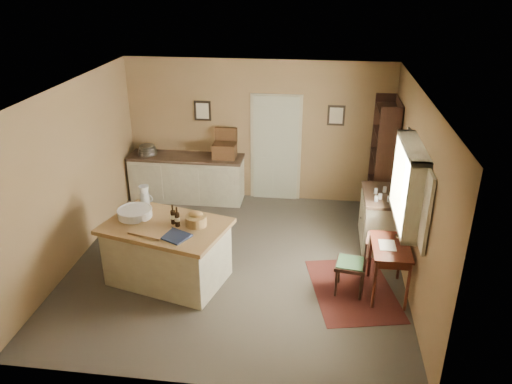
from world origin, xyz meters
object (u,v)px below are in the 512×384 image
work_island (167,250)px  sideboard (188,176)px  desk_chair (351,265)px  right_cabinet (379,219)px  writing_desk (390,252)px  shelving_unit (386,160)px

work_island → sideboard: 2.78m
desk_chair → right_cabinet: 1.52m
writing_desk → shelving_unit: size_ratio=0.38×
work_island → sideboard: size_ratio=0.87×
shelving_unit → desk_chair: bearing=-104.8°
work_island → right_cabinet: 3.45m
writing_desk → right_cabinet: bearing=90.0°
sideboard → writing_desk: size_ratio=2.65×
writing_desk → work_island: bearing=-178.9°
desk_chair → right_cabinet: size_ratio=0.88×
right_cabinet → shelving_unit: size_ratio=0.47×
writing_desk → right_cabinet: size_ratio=0.82×
work_island → shelving_unit: (3.29, 2.55, 0.59)m
shelving_unit → writing_desk: bearing=-93.6°
desk_chair → sideboard: bearing=147.0°
work_island → writing_desk: size_ratio=2.31×
sideboard → right_cabinet: size_ratio=2.16×
work_island → desk_chair: bearing=15.1°
sideboard → writing_desk: (3.54, -2.69, 0.18)m
writing_desk → right_cabinet: right_cabinet is taller
work_island → sideboard: bearing=113.2°
writing_desk → shelving_unit: 2.53m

